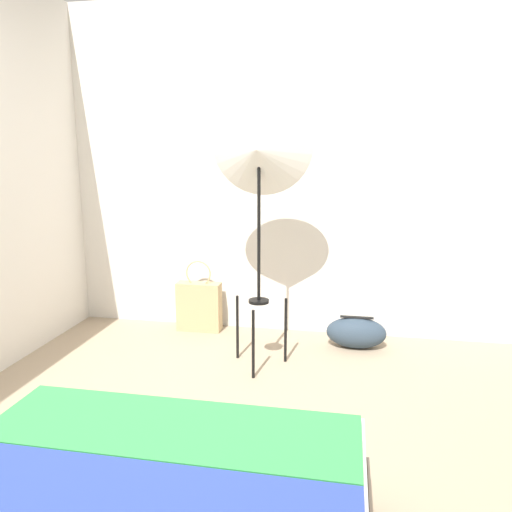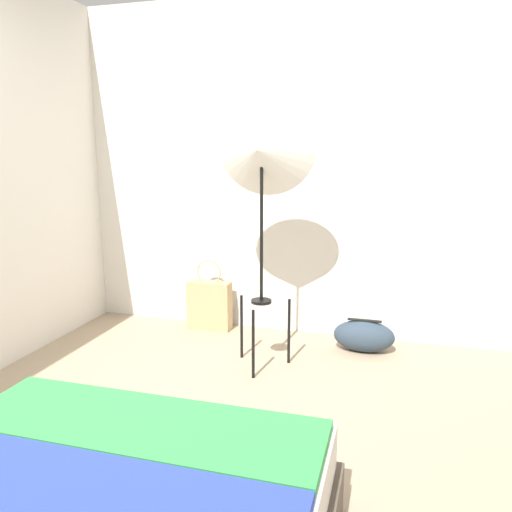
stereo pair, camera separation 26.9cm
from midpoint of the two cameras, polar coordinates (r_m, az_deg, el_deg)
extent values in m
cube|color=silver|center=(3.99, -1.72, 9.77)|extent=(8.00, 0.05, 2.60)
cube|color=#283DAD|center=(1.69, -19.95, -25.72)|extent=(1.37, 0.42, 0.04)
cube|color=green|center=(2.00, -13.45, -18.92)|extent=(1.37, 0.42, 0.04)
cylinder|color=black|center=(3.24, -2.73, -10.09)|extent=(0.02, 0.02, 0.46)
cylinder|color=black|center=(3.55, -4.33, -8.15)|extent=(0.02, 0.02, 0.46)
cylinder|color=black|center=(3.48, 1.18, -8.52)|extent=(0.02, 0.02, 0.46)
cylinder|color=black|center=(3.35, -1.99, -5.21)|extent=(0.14, 0.14, 0.02)
cylinder|color=black|center=(3.24, -2.05, 3.37)|extent=(0.02, 0.02, 1.01)
cone|color=white|center=(3.21, -2.11, 12.35)|extent=(0.68, 0.33, 0.70)
cube|color=tan|center=(4.14, -8.38, -5.77)|extent=(0.36, 0.13, 0.40)
torus|color=tan|center=(4.07, -8.50, -1.99)|extent=(0.21, 0.01, 0.21)
ellipsoid|color=#2D3D4C|center=(3.82, 9.40, -8.67)|extent=(0.44, 0.23, 0.23)
cube|color=black|center=(3.78, 9.46, -6.95)|extent=(0.24, 0.04, 0.01)
camera|label=1|loc=(0.13, -92.50, -0.52)|focal=35.00mm
camera|label=2|loc=(0.13, 87.50, 0.52)|focal=35.00mm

